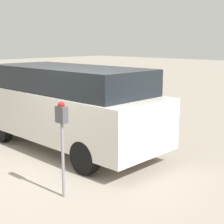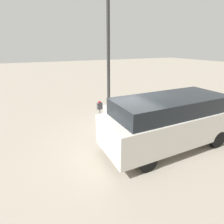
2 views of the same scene
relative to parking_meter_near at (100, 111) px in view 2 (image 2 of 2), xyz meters
The scene contains 4 objects.
ground_plane 1.47m from the parking_meter_near, 28.40° to the right, with size 80.00×80.00×0.00m, color gray.
parking_meter_near is the anchor object (origin of this frame).
lamp_post 2.59m from the parking_meter_near, 57.31° to the left, with size 0.44×0.44×5.85m.
parked_van 2.67m from the parking_meter_near, 40.02° to the right, with size 5.09×1.84×1.94m.
Camera 2 is at (-3.12, -5.55, 3.55)m, focal length 28.00 mm.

